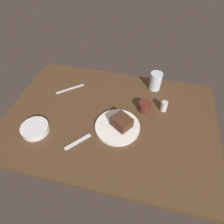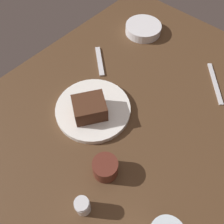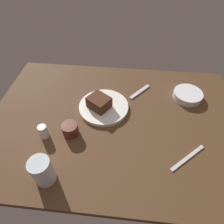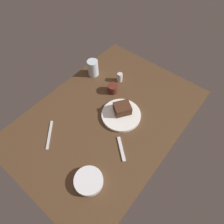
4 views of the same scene
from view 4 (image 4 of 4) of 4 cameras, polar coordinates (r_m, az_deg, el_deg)
The scene contains 9 objects.
dining_table at distance 125.65cm, azimuth -1.49°, elevation -1.59°, with size 120.00×84.00×3.00cm, color #4C331E.
dessert_plate at distance 123.92cm, azimuth 2.63°, elevation -0.83°, with size 24.43×24.43×1.85cm, color white.
chocolate_cake_slice at distance 122.07cm, azimuth 2.98°, elevation 1.00°, with size 9.88×8.39×5.77cm, color #472819.
salt_shaker at distance 141.84cm, azimuth 2.24°, elevation 9.91°, with size 3.87×3.87×6.35cm.
water_glass at distance 145.19cm, azimuth -5.46°, elevation 12.45°, with size 7.65×7.65×11.75cm, color silver.
side_bowl at distance 106.06cm, azimuth -6.70°, elevation -19.00°, with size 14.74×14.74×3.51cm, color silver.
coffee_cup at distance 134.89cm, azimuth 0.19°, elevation 6.78°, with size 7.02×7.02×5.71cm, color #562319.
dessert_spoon at distance 113.21cm, azimuth 2.68°, elevation -10.47°, with size 15.00×1.80×0.70cm, color silver.
butter_knife at distance 122.82cm, azimuth -17.47°, elevation -6.21°, with size 19.00×1.40×0.50cm, color silver.
Camera 4 is at (-51.94, -46.56, 106.00)cm, focal length 31.95 mm.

